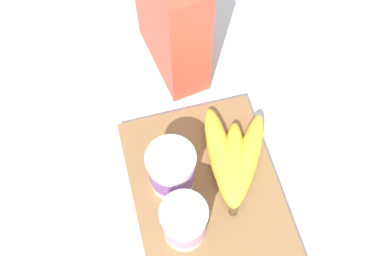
# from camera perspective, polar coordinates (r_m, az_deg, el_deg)

# --- Properties ---
(ground_plane) EXTENTS (2.40, 2.40, 0.00)m
(ground_plane) POSITION_cam_1_polar(r_m,az_deg,el_deg) (0.81, 1.89, -8.62)
(ground_plane) COLOR silver
(cutting_board) EXTENTS (0.34, 0.24, 0.02)m
(cutting_board) POSITION_cam_1_polar(r_m,az_deg,el_deg) (0.80, 1.92, -8.38)
(cutting_board) COLOR olive
(cutting_board) RESTS_ON ground_plane
(cereal_box) EXTENTS (0.19, 0.10, 0.24)m
(cereal_box) POSITION_cam_1_polar(r_m,az_deg,el_deg) (0.85, -2.50, 13.09)
(cereal_box) COLOR #D85138
(cereal_box) RESTS_ON ground_plane
(yogurt_cup_front) EXTENTS (0.07, 0.07, 0.10)m
(yogurt_cup_front) POSITION_cam_1_polar(r_m,az_deg,el_deg) (0.72, -0.93, -11.20)
(yogurt_cup_front) COLOR white
(yogurt_cup_front) RESTS_ON cutting_board
(yogurt_cup_back) EXTENTS (0.08, 0.08, 0.10)m
(yogurt_cup_back) POSITION_cam_1_polar(r_m,az_deg,el_deg) (0.75, -2.44, -5.04)
(yogurt_cup_back) COLOR white
(yogurt_cup_back) RESTS_ON cutting_board
(banana_bunch) EXTENTS (0.19, 0.13, 0.04)m
(banana_bunch) POSITION_cam_1_polar(r_m,az_deg,el_deg) (0.79, 4.99, -3.79)
(banana_bunch) COLOR yellow
(banana_bunch) RESTS_ON cutting_board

